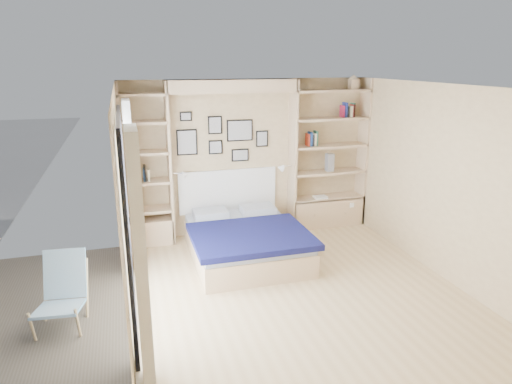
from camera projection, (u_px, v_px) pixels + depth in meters
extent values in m
plane|color=#D0B17F|center=(296.00, 290.00, 5.72)|extent=(4.50, 4.50, 0.00)
plane|color=tan|center=(249.00, 157.00, 7.45)|extent=(4.00, 0.00, 4.00)
plane|color=tan|center=(412.00, 280.00, 3.30)|extent=(4.00, 0.00, 4.00)
plane|color=tan|center=(123.00, 210.00, 4.84)|extent=(0.00, 4.50, 4.50)
plane|color=tan|center=(443.00, 183.00, 5.91)|extent=(0.00, 4.50, 4.50)
plane|color=white|center=(302.00, 86.00, 5.03)|extent=(4.50, 4.50, 0.00)
cube|color=tan|center=(169.00, 164.00, 6.94)|extent=(0.04, 0.35, 2.50)
cube|color=tan|center=(293.00, 157.00, 7.48)|extent=(0.04, 0.35, 2.50)
cube|color=tan|center=(232.00, 86.00, 6.89)|extent=(2.00, 0.35, 0.20)
cube|color=tan|center=(362.00, 153.00, 7.82)|extent=(0.04, 0.35, 2.50)
cube|color=tan|center=(123.00, 167.00, 6.76)|extent=(0.04, 0.35, 2.50)
cube|color=tan|center=(326.00, 211.00, 7.93)|extent=(1.30, 0.35, 0.50)
cube|color=tan|center=(150.00, 231.00, 7.14)|extent=(0.70, 0.35, 0.40)
cube|color=black|center=(118.00, 117.00, 4.57)|extent=(0.04, 2.08, 0.06)
cube|color=black|center=(134.00, 311.00, 5.19)|extent=(0.04, 2.08, 0.06)
cube|color=black|center=(129.00, 262.00, 3.95)|extent=(0.04, 0.06, 2.20)
cube|color=black|center=(126.00, 197.00, 5.83)|extent=(0.04, 0.06, 2.20)
cube|color=silver|center=(126.00, 221.00, 4.88)|extent=(0.01, 2.00, 2.20)
cube|color=white|center=(141.00, 269.00, 3.70)|extent=(0.10, 0.45, 2.30)
cube|color=white|center=(132.00, 187.00, 6.10)|extent=(0.10, 0.45, 2.30)
cube|color=tan|center=(327.00, 197.00, 7.86)|extent=(1.30, 0.35, 0.04)
cube|color=tan|center=(328.00, 172.00, 7.73)|extent=(1.30, 0.35, 0.04)
cube|color=tan|center=(329.00, 146.00, 7.61)|extent=(1.30, 0.35, 0.04)
cube|color=tan|center=(330.00, 119.00, 7.48)|extent=(1.30, 0.35, 0.04)
cube|color=tan|center=(332.00, 91.00, 7.36)|extent=(1.30, 0.35, 0.04)
cube|color=tan|center=(149.00, 210.00, 7.04)|extent=(0.70, 0.35, 0.04)
cube|color=tan|center=(147.00, 182.00, 6.92)|extent=(0.70, 0.35, 0.04)
cube|color=tan|center=(145.00, 153.00, 6.79)|extent=(0.70, 0.35, 0.04)
cube|color=tan|center=(143.00, 122.00, 6.67)|extent=(0.70, 0.35, 0.04)
cube|color=tan|center=(141.00, 95.00, 6.55)|extent=(0.70, 0.35, 0.04)
cube|color=tan|center=(245.00, 247.00, 6.64)|extent=(1.51, 1.89, 0.33)
cube|color=#A0A5AE|center=(245.00, 233.00, 6.58)|extent=(1.47, 1.85, 0.10)
cube|color=#0D0F39|center=(251.00, 236.00, 6.26)|extent=(1.61, 1.33, 0.08)
cube|color=#A0A5AE|center=(211.00, 214.00, 7.04)|extent=(0.52, 0.38, 0.12)
cube|color=#A0A5AE|center=(257.00, 210.00, 7.25)|extent=(0.52, 0.38, 0.12)
cube|color=white|center=(228.00, 191.00, 7.47)|extent=(1.61, 0.04, 0.70)
cube|color=black|center=(187.00, 142.00, 7.08)|extent=(0.32, 0.02, 0.40)
cube|color=gray|center=(187.00, 142.00, 7.07)|extent=(0.28, 0.01, 0.36)
cube|color=black|center=(215.00, 125.00, 7.13)|extent=(0.22, 0.02, 0.28)
cube|color=gray|center=(215.00, 125.00, 7.12)|extent=(0.18, 0.01, 0.24)
cube|color=black|center=(216.00, 147.00, 7.22)|extent=(0.22, 0.02, 0.22)
cube|color=gray|center=(216.00, 147.00, 7.21)|extent=(0.18, 0.01, 0.18)
cube|color=black|center=(240.00, 130.00, 7.26)|extent=(0.42, 0.02, 0.34)
cube|color=gray|center=(240.00, 130.00, 7.25)|extent=(0.38, 0.01, 0.30)
cube|color=black|center=(240.00, 155.00, 7.37)|extent=(0.28, 0.02, 0.20)
cube|color=gray|center=(240.00, 155.00, 7.36)|extent=(0.24, 0.01, 0.16)
cube|color=black|center=(262.00, 139.00, 7.40)|extent=(0.20, 0.02, 0.26)
cube|color=gray|center=(262.00, 139.00, 7.39)|extent=(0.16, 0.01, 0.22)
cube|color=black|center=(186.00, 116.00, 6.96)|extent=(0.18, 0.02, 0.14)
cube|color=gray|center=(186.00, 116.00, 6.95)|extent=(0.14, 0.01, 0.10)
cylinder|color=silver|center=(180.00, 173.00, 6.95)|extent=(0.20, 0.02, 0.02)
cone|color=white|center=(186.00, 174.00, 6.98)|extent=(0.13, 0.12, 0.15)
cylinder|color=silver|center=(286.00, 166.00, 7.41)|extent=(0.20, 0.02, 0.02)
cone|color=white|center=(280.00, 168.00, 7.38)|extent=(0.13, 0.12, 0.15)
cube|color=#A12C18|center=(308.00, 140.00, 7.47)|extent=(0.02, 0.15, 0.20)
cube|color=navy|center=(310.00, 139.00, 7.47)|extent=(0.03, 0.15, 0.23)
cube|color=black|center=(312.00, 140.00, 7.49)|extent=(0.03, 0.15, 0.19)
cube|color=#BFB28C|center=(314.00, 139.00, 7.49)|extent=(0.04, 0.15, 0.20)
cube|color=#26593F|center=(316.00, 138.00, 7.50)|extent=(0.03, 0.15, 0.24)
cube|color=#9D1B3B|center=(342.00, 111.00, 7.50)|extent=(0.02, 0.15, 0.19)
cube|color=navy|center=(345.00, 110.00, 7.51)|extent=(0.03, 0.15, 0.24)
cube|color=black|center=(346.00, 112.00, 7.52)|extent=(0.03, 0.15, 0.18)
cube|color=#BFB28C|center=(350.00, 111.00, 7.54)|extent=(0.04, 0.15, 0.18)
cube|color=#26593F|center=(352.00, 110.00, 7.54)|extent=(0.03, 0.15, 0.23)
cube|color=#A51E1E|center=(352.00, 111.00, 7.55)|extent=(0.03, 0.15, 0.21)
cube|color=navy|center=(144.00, 175.00, 6.87)|extent=(0.02, 0.15, 0.19)
cube|color=black|center=(145.00, 173.00, 6.87)|extent=(0.03, 0.15, 0.24)
cube|color=#BFB28C|center=(149.00, 175.00, 6.89)|extent=(0.03, 0.15, 0.19)
cube|color=tan|center=(353.00, 84.00, 7.43)|extent=(0.13, 0.13, 0.15)
cone|color=tan|center=(354.00, 77.00, 7.39)|extent=(0.20, 0.20, 0.08)
cube|color=slate|center=(330.00, 162.00, 7.69)|extent=(0.12, 0.12, 0.30)
cube|color=white|center=(320.00, 197.00, 7.76)|extent=(0.22, 0.16, 0.03)
cylinder|color=tan|center=(32.00, 328.00, 4.57)|extent=(0.04, 0.13, 0.39)
cylinder|color=tan|center=(78.00, 324.00, 4.64)|extent=(0.04, 0.13, 0.39)
cylinder|color=tan|center=(46.00, 293.00, 5.06)|extent=(0.07, 0.32, 0.64)
cylinder|color=tan|center=(87.00, 289.00, 5.13)|extent=(0.07, 0.32, 0.64)
cube|color=teal|center=(59.00, 309.00, 4.77)|extent=(0.51, 0.59, 0.14)
cube|color=teal|center=(65.00, 273.00, 5.07)|extent=(0.47, 0.26, 0.53)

